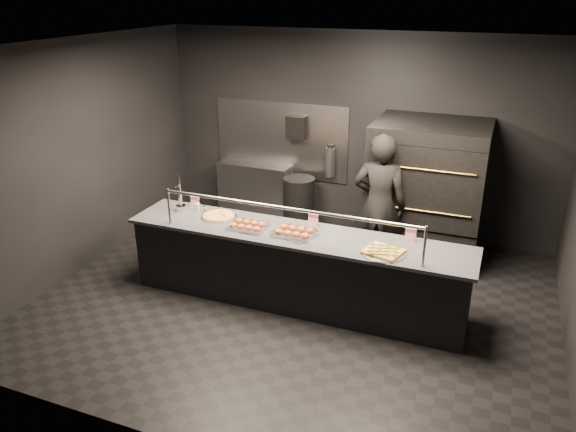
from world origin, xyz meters
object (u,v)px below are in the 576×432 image
object	(u,v)px
pizza_oven	(427,190)
towel_dispenser	(297,127)
round_pizza	(219,216)
slider_tray_a	(248,226)
square_pizza	(384,252)
worker	(379,205)
service_counter	(296,268)
slider_tray_b	(294,232)
beer_tap	(180,200)
prep_shelf	(255,190)
trash_bin	(299,203)
fire_extinguisher	(330,162)

from	to	relation	value
pizza_oven	towel_dispenser	xyz separation A→B (m)	(-2.10, 0.49, 0.58)
round_pizza	slider_tray_a	size ratio (longest dim) A/B	0.97
square_pizza	towel_dispenser	bearing A→B (deg)	127.69
round_pizza	worker	xyz separation A→B (m)	(1.77, 1.07, 0.01)
service_counter	round_pizza	world-z (taller)	service_counter
pizza_oven	slider_tray_b	size ratio (longest dim) A/B	3.41
service_counter	beer_tap	bearing A→B (deg)	176.27
prep_shelf	slider_tray_a	size ratio (longest dim) A/B	2.58
slider_tray_b	square_pizza	distance (m)	1.07
trash_bin	slider_tray_b	bearing A→B (deg)	-70.78
trash_bin	beer_tap	bearing A→B (deg)	-112.28
slider_tray_b	pizza_oven	bearing A→B (deg)	58.33
prep_shelf	square_pizza	xyz separation A→B (m)	(2.66, -2.47, 0.49)
service_counter	round_pizza	size ratio (longest dim) A/B	9.07
towel_dispenser	round_pizza	distance (m)	2.38
slider_tray_b	beer_tap	bearing A→B (deg)	174.65
beer_tap	worker	xyz separation A→B (m)	(2.31, 1.06, -0.12)
pizza_oven	fire_extinguisher	world-z (taller)	pizza_oven
round_pizza	slider_tray_b	world-z (taller)	slider_tray_b
pizza_oven	round_pizza	xyz separation A→B (m)	(-2.26, -1.80, -0.03)
beer_tap	slider_tray_b	bearing A→B (deg)	-5.35
beer_tap	worker	distance (m)	2.54
fire_extinguisher	round_pizza	bearing A→B (deg)	-107.09
round_pizza	fire_extinguisher	bearing A→B (deg)	72.91
fire_extinguisher	slider_tray_b	bearing A→B (deg)	-81.86
prep_shelf	towel_dispenser	world-z (taller)	towel_dispenser
fire_extinguisher	beer_tap	size ratio (longest dim) A/B	1.01
slider_tray_b	trash_bin	distance (m)	2.38
round_pizza	pizza_oven	bearing A→B (deg)	38.61
prep_shelf	trash_bin	size ratio (longest dim) A/B	1.46
pizza_oven	worker	size ratio (longest dim) A/B	1.01
slider_tray_a	trash_bin	world-z (taller)	slider_tray_a
service_counter	towel_dispenser	world-z (taller)	towel_dispenser
prep_shelf	beer_tap	distance (m)	2.30
slider_tray_b	square_pizza	size ratio (longest dim) A/B	1.17
worker	service_counter	bearing A→B (deg)	55.38
service_counter	slider_tray_b	xyz separation A→B (m)	(-0.00, -0.05, 0.48)
trash_bin	prep_shelf	bearing A→B (deg)	168.13
pizza_oven	round_pizza	distance (m)	2.89
prep_shelf	worker	size ratio (longest dim) A/B	0.63
towel_dispenser	slider_tray_a	size ratio (longest dim) A/B	0.75
fire_extinguisher	slider_tray_b	world-z (taller)	fire_extinguisher
service_counter	prep_shelf	xyz separation A→B (m)	(-1.60, 2.32, -0.01)
pizza_oven	worker	distance (m)	0.89
fire_extinguisher	trash_bin	bearing A→B (deg)	-148.29
prep_shelf	slider_tray_b	xyz separation A→B (m)	(1.60, -2.37, 0.50)
pizza_oven	slider_tray_b	distance (m)	2.29
fire_extinguisher	beer_tap	distance (m)	2.61
prep_shelf	slider_tray_b	distance (m)	2.90
beer_tap	round_pizza	size ratio (longest dim) A/B	1.10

